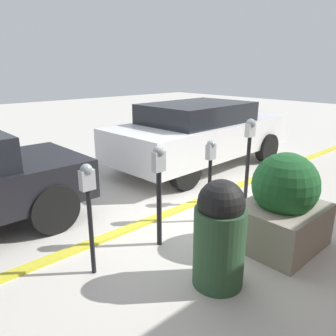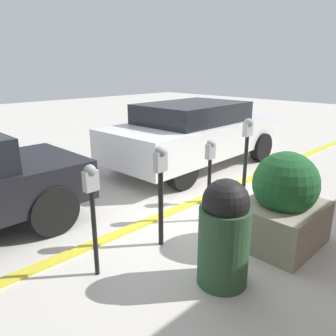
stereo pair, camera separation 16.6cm
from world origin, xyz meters
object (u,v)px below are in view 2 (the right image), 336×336
object	(u,v)px
parking_meter_middle	(210,165)
planter_box	(283,204)
parking_meter_nearest	(92,197)
parking_meter_fourth	(247,144)
trash_bin	(224,233)
parking_meter_second	(161,179)
parked_car_middle	(196,132)

from	to	relation	value
parking_meter_middle	planter_box	xyz separation A→B (m)	(0.14, -1.15, -0.33)
parking_meter_nearest	planter_box	distance (m)	2.51
parking_meter_nearest	parking_meter_fourth	world-z (taller)	parking_meter_fourth
parking_meter_middle	trash_bin	xyz separation A→B (m)	(-1.12, -1.10, -0.30)
parking_meter_fourth	parking_meter_second	bearing A→B (deg)	-178.70
parking_meter_second	parked_car_middle	xyz separation A→B (m)	(3.23, 2.16, -0.12)
parking_meter_nearest	trash_bin	world-z (taller)	parking_meter_nearest
parking_meter_middle	planter_box	world-z (taller)	parking_meter_middle
parked_car_middle	trash_bin	bearing A→B (deg)	-137.72
parking_meter_middle	parked_car_middle	world-z (taller)	parked_car_middle
parking_meter_nearest	parking_meter_middle	size ratio (longest dim) A/B	1.03
parking_meter_second	parking_meter_middle	distance (m)	1.05
parking_meter_nearest	parking_meter_fourth	distance (m)	3.09
parking_meter_fourth	trash_bin	distance (m)	2.48
parking_meter_nearest	parking_meter_second	size ratio (longest dim) A/B	0.97
parking_meter_nearest	planter_box	world-z (taller)	parking_meter_nearest
parking_meter_second	parked_car_middle	world-z (taller)	parked_car_middle
parked_car_middle	parking_meter_fourth	bearing A→B (deg)	-120.51
parking_meter_middle	parked_car_middle	xyz separation A→B (m)	(2.18, 2.14, -0.08)
parking_meter_nearest	parking_meter_middle	xyz separation A→B (m)	(2.05, -0.01, -0.07)
parking_meter_second	parking_meter_fourth	world-z (taller)	parking_meter_fourth
parking_meter_nearest	trash_bin	bearing A→B (deg)	-50.07
parked_car_middle	trash_bin	world-z (taller)	parked_car_middle
trash_bin	parked_car_middle	bearing A→B (deg)	44.48
planter_box	trash_bin	world-z (taller)	planter_box
parked_car_middle	parking_meter_nearest	bearing A→B (deg)	-155.47
parking_meter_middle	parking_meter_fourth	xyz separation A→B (m)	(1.04, 0.03, 0.16)
parking_meter_second	parking_meter_fourth	xyz separation A→B (m)	(2.09, 0.05, 0.12)
parking_meter_nearest	parking_meter_second	bearing A→B (deg)	-1.76
parking_meter_nearest	trash_bin	xyz separation A→B (m)	(0.93, -1.11, -0.37)
parking_meter_nearest	parking_meter_second	xyz separation A→B (m)	(1.00, -0.03, -0.03)
parking_meter_nearest	parking_meter_middle	world-z (taller)	parking_meter_nearest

